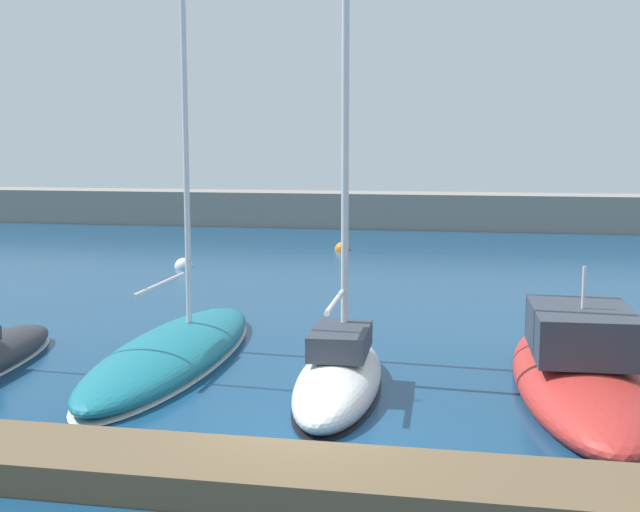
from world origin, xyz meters
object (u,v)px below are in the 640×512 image
motorboat_red_fourth (579,371)px  mooring_buoy_white (184,267)px  sailboat_teal_second (174,348)px  sailboat_white_third (339,374)px  mooring_buoy_orange (342,250)px

motorboat_red_fourth → mooring_buoy_white: bearing=41.0°
motorboat_red_fourth → mooring_buoy_white: 22.49m
sailboat_teal_second → sailboat_white_third: (4.65, -1.93, 0.08)m
sailboat_teal_second → mooring_buoy_orange: (0.59, 23.09, -0.35)m
sailboat_white_third → mooring_buoy_white: (-10.14, 17.58, -0.43)m
sailboat_teal_second → mooring_buoy_white: bearing=18.7°
mooring_buoy_orange → sailboat_teal_second: bearing=-91.5°
sailboat_white_third → motorboat_red_fourth: 5.44m
sailboat_teal_second → mooring_buoy_orange: sailboat_teal_second is taller
mooring_buoy_orange → motorboat_red_fourth: bearing=-68.5°
motorboat_red_fourth → mooring_buoy_orange: motorboat_red_fourth is taller
sailboat_teal_second → sailboat_white_third: sailboat_teal_second is taller
sailboat_teal_second → mooring_buoy_orange: 23.10m
motorboat_red_fourth → mooring_buoy_orange: 25.57m
sailboat_white_third → mooring_buoy_white: bearing=27.8°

